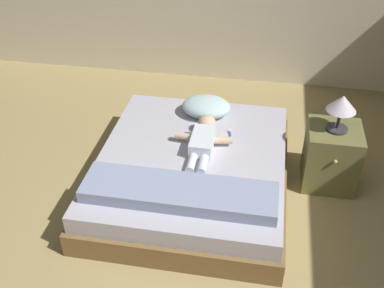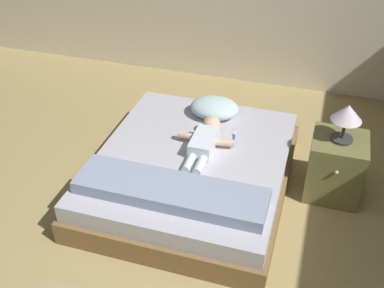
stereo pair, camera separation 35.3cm
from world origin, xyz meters
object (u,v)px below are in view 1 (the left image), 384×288
Objects in this scene: bed at (192,171)px; toothbrush at (230,135)px; pillow at (206,107)px; baby at (203,139)px; nightstand at (331,156)px; lamp at (342,105)px.

toothbrush is (0.27, 0.31, 0.18)m from bed.
baby is (0.05, -0.47, -0.02)m from pillow.
nightstand reaches higher than bed.
bed is 0.28m from baby.
baby reaches higher than bed.
baby is at bearing -172.71° from lamp.
lamp reaches higher than toothbrush.
nightstand is (0.82, -0.04, -0.08)m from toothbrush.
baby is 1.29× the size of nightstand.
lamp reaches higher than pillow.
pillow is at bearing 162.53° from nightstand.
toothbrush is 0.91m from lamp.
toothbrush is at bearing 39.86° from baby.
bed is 1.12m from nightstand.
pillow is 1.42× the size of lamp.
bed is at bearing -91.74° from pillow.
nightstand is at bearing -90.00° from lamp.
nightstand is 1.70× the size of lamp.
toothbrush is at bearing 177.47° from nightstand.
toothbrush reaches higher than bed.
baby is at bearing -84.17° from pillow.
baby reaches higher than toothbrush.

